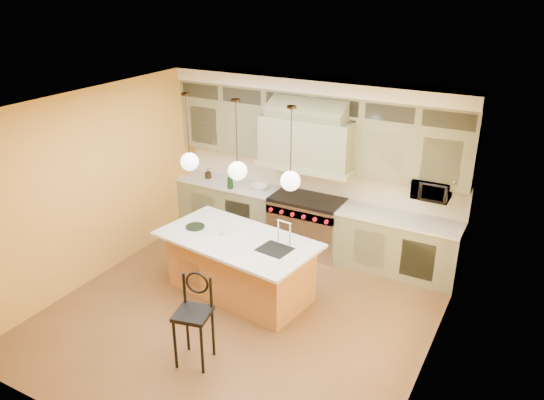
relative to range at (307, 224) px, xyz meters
The scene contains 18 objects.
floor 2.20m from the range, 90.00° to the right, with size 5.00×5.00×0.00m, color brown.
ceiling 3.23m from the range, 90.00° to the right, with size 5.00×5.00×0.00m, color white.
wall_back 1.03m from the range, 90.00° to the left, with size 5.00×5.00×0.00m, color gold.
wall_front 4.74m from the range, 90.00° to the right, with size 5.00×5.00×0.00m, color gold.
wall_left 3.43m from the range, 139.39° to the right, with size 5.00×5.00×0.00m, color gold.
wall_right 3.43m from the range, 40.61° to the right, with size 5.00×5.00×0.00m, color gold.
back_cabinetry 0.95m from the range, 90.00° to the left, with size 5.00×0.77×2.90m.
range is the anchor object (origin of this frame).
kitchen_island 1.72m from the range, 99.20° to the right, with size 2.41×1.51×1.35m.
counter_stool 3.23m from the range, 89.37° to the right, with size 0.48×0.48×1.15m.
microwave 2.18m from the range, ahead, with size 0.54×0.37×0.30m, color black.
oil_bottle_a 1.52m from the range, behind, with size 0.11×0.11×0.29m, color #143416.
oil_bottle_b 2.08m from the range, behind, with size 0.08×0.09×0.19m, color black.
fruit_bowl 1.05m from the range, behind, with size 0.30×0.30×0.07m, color white.
cup 1.89m from the range, 106.88° to the right, with size 0.09×0.09×0.08m, color silver.
pendant_left 2.49m from the range, 122.52° to the right, with size 0.26×0.26×1.11m.
pendant_center 2.26m from the range, 99.38° to the right, with size 0.26×0.26×1.11m.
pendant_right 2.30m from the range, 72.93° to the right, with size 0.26×0.26×1.11m.
Camera 1 is at (3.36, -5.24, 4.34)m, focal length 35.00 mm.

